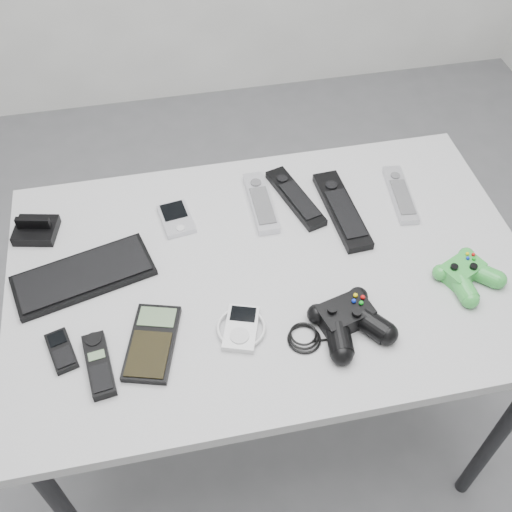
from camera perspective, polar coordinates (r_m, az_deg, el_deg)
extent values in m
plane|color=slate|center=(1.94, -1.57, -15.03)|extent=(3.50, 3.50, 0.00)
cube|color=#B0B0B3|center=(1.30, 1.39, -1.52)|extent=(1.12, 0.72, 0.03)
cylinder|color=black|center=(1.63, 22.17, -15.39)|extent=(0.04, 0.04, 0.72)
cylinder|color=black|center=(1.80, -17.13, -3.97)|extent=(0.04, 0.04, 0.72)
cylinder|color=black|center=(1.91, 14.25, 0.87)|extent=(0.04, 0.04, 0.72)
cube|color=black|center=(1.32, -16.11, -1.77)|extent=(0.31, 0.19, 0.02)
cube|color=black|center=(1.43, -20.34, 2.66)|extent=(0.11, 0.10, 0.05)
cube|color=silver|center=(1.39, -7.61, 3.57)|extent=(0.08, 0.11, 0.02)
cube|color=silver|center=(1.41, 0.47, 5.17)|extent=(0.05, 0.20, 0.02)
cube|color=black|center=(1.43, 3.77, 5.60)|extent=(0.11, 0.22, 0.02)
cube|color=black|center=(1.41, 8.17, 4.41)|extent=(0.07, 0.25, 0.02)
cube|color=#B3B3BA|center=(1.48, 13.59, 5.77)|extent=(0.06, 0.19, 0.02)
cube|color=black|center=(1.22, -18.05, -8.56)|extent=(0.07, 0.10, 0.02)
cube|color=black|center=(1.18, -14.74, -9.98)|extent=(0.06, 0.14, 0.02)
cube|color=black|center=(1.19, -9.87, -8.11)|extent=(0.13, 0.19, 0.02)
cube|color=silver|center=(1.19, -1.42, -6.85)|extent=(0.13, 0.13, 0.02)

